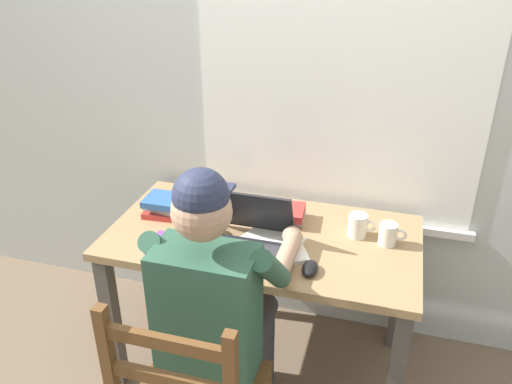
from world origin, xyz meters
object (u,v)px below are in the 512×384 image
object	(u,v)px
seated_person	(218,300)
laptop	(247,237)
coffee_mug_white	(358,225)
coffee_mug_dark	(211,199)
computer_mouse	(310,268)
book_stack_main	(286,214)
landscape_photo_print	(167,238)
coffee_mug_spare	(389,234)
desk	(263,254)
book_stack_side	(164,206)

from	to	relation	value
seated_person	laptop	world-z (taller)	seated_person
coffee_mug_white	coffee_mug_dark	world-z (taller)	coffee_mug_white
computer_mouse	book_stack_main	bearing A→B (deg)	116.20
computer_mouse	landscape_photo_print	distance (m)	0.61
computer_mouse	landscape_photo_print	world-z (taller)	computer_mouse
computer_mouse	coffee_mug_white	xyz separation A→B (m)	(0.14, 0.31, 0.03)
computer_mouse	seated_person	bearing A→B (deg)	-145.28
laptop	seated_person	bearing A→B (deg)	-93.90
book_stack_main	landscape_photo_print	bearing A→B (deg)	-147.46
seated_person	book_stack_main	xyz separation A→B (m)	(0.12, 0.55, 0.07)
laptop	coffee_mug_spare	xyz separation A→B (m)	(0.54, 0.19, -0.00)
coffee_mug_dark	landscape_photo_print	world-z (taller)	coffee_mug_dark
desk	landscape_photo_print	xyz separation A→B (m)	(-0.37, -0.15, 0.10)
desk	laptop	distance (m)	0.20
computer_mouse	landscape_photo_print	xyz separation A→B (m)	(-0.61, 0.07, -0.02)
book_stack_main	book_stack_side	xyz separation A→B (m)	(-0.54, -0.09, 0.01)
seated_person	landscape_photo_print	distance (m)	0.42
desk	seated_person	world-z (taller)	seated_person
coffee_mug_spare	book_stack_main	bearing A→B (deg)	170.84
seated_person	computer_mouse	bearing A→B (deg)	34.72
seated_person	coffee_mug_dark	bearing A→B (deg)	112.22
coffee_mug_spare	computer_mouse	bearing A→B (deg)	-133.96
desk	book_stack_main	size ratio (longest dim) A/B	7.57
coffee_mug_dark	coffee_mug_spare	distance (m)	0.79
coffee_mug_white	coffee_mug_dark	distance (m)	0.67
laptop	coffee_mug_dark	xyz separation A→B (m)	(-0.25, 0.27, -0.00)
laptop	landscape_photo_print	size ratio (longest dim) A/B	2.54
laptop	coffee_mug_dark	bearing A→B (deg)	133.01
desk	coffee_mug_dark	size ratio (longest dim) A/B	10.54
desk	coffee_mug_dark	bearing A→B (deg)	152.97
laptop	landscape_photo_print	world-z (taller)	laptop
landscape_photo_print	laptop	bearing A→B (deg)	10.45
desk	computer_mouse	distance (m)	0.34
book_stack_side	seated_person	bearing A→B (deg)	-47.68
seated_person	coffee_mug_spare	xyz separation A→B (m)	(0.56, 0.48, 0.08)
computer_mouse	book_stack_main	world-z (taller)	book_stack_main
coffee_mug_spare	landscape_photo_print	distance (m)	0.90
desk	laptop	world-z (taller)	laptop
book_stack_main	book_stack_side	size ratio (longest dim) A/B	0.95
coffee_mug_white	coffee_mug_spare	distance (m)	0.13
coffee_mug_dark	coffee_mug_spare	xyz separation A→B (m)	(0.79, -0.08, -0.00)
desk	coffee_mug_spare	xyz separation A→B (m)	(0.51, 0.06, 0.15)
desk	book_stack_main	bearing A→B (deg)	63.01
seated_person	coffee_mug_dark	distance (m)	0.61
coffee_mug_spare	coffee_mug_white	bearing A→B (deg)	166.52
landscape_photo_print	book_stack_side	bearing A→B (deg)	124.67
seated_person	computer_mouse	world-z (taller)	seated_person
computer_mouse	desk	bearing A→B (deg)	138.40
desk	laptop	size ratio (longest dim) A/B	3.92
seated_person	coffee_mug_white	bearing A→B (deg)	49.52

